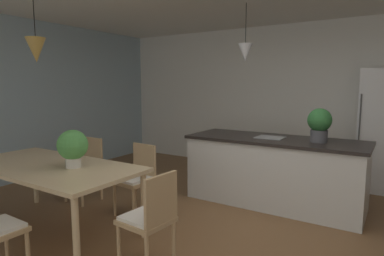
{
  "coord_description": "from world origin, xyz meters",
  "views": [
    {
      "loc": [
        1.27,
        -2.84,
        1.6
      ],
      "look_at": [
        -0.72,
        0.29,
        1.12
      ],
      "focal_mm": 30.7,
      "sensor_mm": 36.0,
      "label": 1
    }
  ],
  "objects_px": {
    "chair_far_right": "(137,177)",
    "potted_plant_on_table": "(73,146)",
    "kitchen_island": "(274,170)",
    "potted_plant_on_island": "(320,123)",
    "dining_table": "(49,170)",
    "chair_kitchen_end": "(150,217)",
    "chair_far_left": "(86,167)",
    "refrigerator": "(382,130)"
  },
  "relations": [
    {
      "from": "chair_far_left",
      "to": "refrigerator",
      "type": "xyz_separation_m",
      "value": [
        3.44,
        2.73,
        0.45
      ]
    },
    {
      "from": "chair_kitchen_end",
      "to": "chair_far_left",
      "type": "distance_m",
      "value": 2.09
    },
    {
      "from": "chair_far_left",
      "to": "potted_plant_on_island",
      "type": "bearing_deg",
      "value": 24.36
    },
    {
      "from": "chair_far_right",
      "to": "chair_far_left",
      "type": "bearing_deg",
      "value": 179.99
    },
    {
      "from": "dining_table",
      "to": "refrigerator",
      "type": "distance_m",
      "value": 4.68
    },
    {
      "from": "chair_kitchen_end",
      "to": "chair_far_left",
      "type": "height_order",
      "value": "same"
    },
    {
      "from": "kitchen_island",
      "to": "potted_plant_on_island",
      "type": "distance_m",
      "value": 0.87
    },
    {
      "from": "chair_kitchen_end",
      "to": "refrigerator",
      "type": "height_order",
      "value": "refrigerator"
    },
    {
      "from": "kitchen_island",
      "to": "chair_far_right",
      "type": "bearing_deg",
      "value": -135.81
    },
    {
      "from": "chair_far_right",
      "to": "chair_far_left",
      "type": "distance_m",
      "value": 0.95
    },
    {
      "from": "potted_plant_on_island",
      "to": "chair_far_right",
      "type": "bearing_deg",
      "value": -145.68
    },
    {
      "from": "dining_table",
      "to": "kitchen_island",
      "type": "bearing_deg",
      "value": 50.26
    },
    {
      "from": "chair_kitchen_end",
      "to": "chair_far_left",
      "type": "relative_size",
      "value": 1.0
    },
    {
      "from": "potted_plant_on_table",
      "to": "kitchen_island",
      "type": "bearing_deg",
      "value": 55.07
    },
    {
      "from": "chair_far_right",
      "to": "potted_plant_on_island",
      "type": "relative_size",
      "value": 2.06
    },
    {
      "from": "chair_far_right",
      "to": "potted_plant_on_table",
      "type": "xyz_separation_m",
      "value": [
        -0.14,
        -0.81,
        0.5
      ]
    },
    {
      "from": "refrigerator",
      "to": "potted_plant_on_table",
      "type": "distance_m",
      "value": 4.42
    },
    {
      "from": "dining_table",
      "to": "chair_far_right",
      "type": "relative_size",
      "value": 2.41
    },
    {
      "from": "chair_far_right",
      "to": "potted_plant_on_island",
      "type": "bearing_deg",
      "value": 34.32
    },
    {
      "from": "potted_plant_on_island",
      "to": "potted_plant_on_table",
      "type": "relative_size",
      "value": 1.06
    },
    {
      "from": "chair_kitchen_end",
      "to": "kitchen_island",
      "type": "height_order",
      "value": "kitchen_island"
    },
    {
      "from": "chair_kitchen_end",
      "to": "chair_far_left",
      "type": "xyz_separation_m",
      "value": [
        -1.89,
        0.88,
        0.0
      ]
    },
    {
      "from": "dining_table",
      "to": "refrigerator",
      "type": "bearing_deg",
      "value": 50.49
    },
    {
      "from": "chair_far_right",
      "to": "chair_far_left",
      "type": "height_order",
      "value": "same"
    },
    {
      "from": "chair_far_right",
      "to": "kitchen_island",
      "type": "relative_size",
      "value": 0.37
    },
    {
      "from": "dining_table",
      "to": "chair_kitchen_end",
      "type": "distance_m",
      "value": 1.44
    },
    {
      "from": "dining_table",
      "to": "refrigerator",
      "type": "xyz_separation_m",
      "value": [
        2.97,
        3.6,
        0.23
      ]
    },
    {
      "from": "dining_table",
      "to": "potted_plant_on_island",
      "type": "bearing_deg",
      "value": 42.54
    },
    {
      "from": "chair_kitchen_end",
      "to": "potted_plant_on_island",
      "type": "distance_m",
      "value": 2.44
    },
    {
      "from": "dining_table",
      "to": "kitchen_island",
      "type": "height_order",
      "value": "kitchen_island"
    },
    {
      "from": "refrigerator",
      "to": "chair_far_left",
      "type": "bearing_deg",
      "value": -141.62
    },
    {
      "from": "potted_plant_on_table",
      "to": "dining_table",
      "type": "bearing_deg",
      "value": -168.76
    },
    {
      "from": "potted_plant_on_table",
      "to": "refrigerator",
      "type": "bearing_deg",
      "value": 53.27
    },
    {
      "from": "dining_table",
      "to": "kitchen_island",
      "type": "xyz_separation_m",
      "value": [
        1.79,
        2.15,
        -0.23
      ]
    },
    {
      "from": "chair_far_right",
      "to": "refrigerator",
      "type": "bearing_deg",
      "value": 47.55
    },
    {
      "from": "chair_far_right",
      "to": "chair_kitchen_end",
      "type": "xyz_separation_m",
      "value": [
        0.94,
        -0.88,
        0.0
      ]
    },
    {
      "from": "refrigerator",
      "to": "potted_plant_on_table",
      "type": "xyz_separation_m",
      "value": [
        -2.64,
        -3.54,
        0.05
      ]
    },
    {
      "from": "potted_plant_on_island",
      "to": "potted_plant_on_table",
      "type": "bearing_deg",
      "value": -133.98
    },
    {
      "from": "kitchen_island",
      "to": "refrigerator",
      "type": "relative_size",
      "value": 1.26
    },
    {
      "from": "kitchen_island",
      "to": "potted_plant_on_table",
      "type": "height_order",
      "value": "potted_plant_on_table"
    },
    {
      "from": "chair_far_left",
      "to": "potted_plant_on_table",
      "type": "distance_m",
      "value": 1.25
    },
    {
      "from": "chair_far_right",
      "to": "potted_plant_on_table",
      "type": "distance_m",
      "value": 0.96
    }
  ]
}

